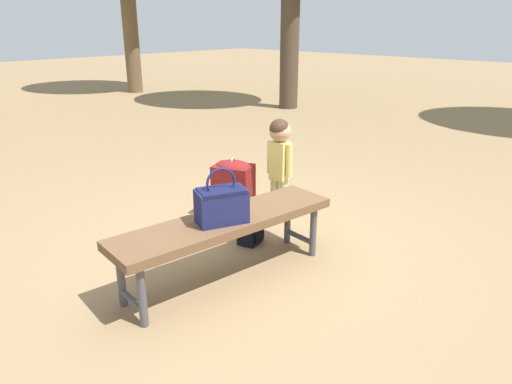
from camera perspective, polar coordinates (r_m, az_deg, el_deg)
name	(u,v)px	position (r m, az deg, el deg)	size (l,w,h in m)	color
ground_plane	(250,250)	(3.72, -0.68, -6.98)	(40.00, 40.00, 0.00)	#8C704C
park_bench	(226,226)	(3.19, -3.63, -4.04)	(1.64, 0.60, 0.45)	brown
handbag	(221,204)	(3.05, -4.15, -1.43)	(0.37, 0.29, 0.37)	#191E4C
child_standing	(280,154)	(4.06, 2.84, 4.53)	(0.19, 0.25, 0.92)	#CCCC8C
backpack_large	(233,188)	(4.23, -2.73, 0.49)	(0.36, 0.40, 0.56)	maroon
backpack_small	(250,224)	(3.78, -0.67, -3.85)	(0.22, 0.20, 0.32)	black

